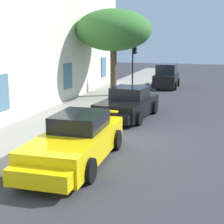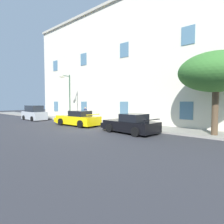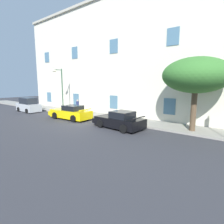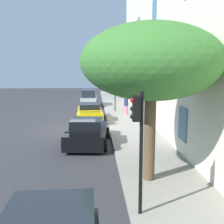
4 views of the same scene
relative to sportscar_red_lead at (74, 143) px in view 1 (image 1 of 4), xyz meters
name	(u,v)px [view 1 (image 1 of 4)]	position (x,y,z in m)	size (l,w,h in m)	color
ground_plane	(122,142)	(2.52, -0.81, -0.64)	(80.00, 80.00, 0.00)	#333338
sidewalk	(35,132)	(2.52, 2.88, -0.57)	(60.00, 3.04, 0.14)	gray
sportscar_red_lead	(74,143)	(0.00, 0.00, 0.00)	(5.15, 2.21, 1.47)	yellow
sportscar_yellow_flank	(127,105)	(6.35, 0.03, -0.02)	(4.66, 2.51, 1.45)	black
hatchback_distant	(166,77)	(17.11, -0.30, 0.20)	(3.61, 1.88, 1.86)	black
tree_near_kerb	(113,30)	(11.66, 2.34, 3.62)	(4.79, 4.79, 5.45)	brown
traffic_light	(134,58)	(13.96, 1.57, 1.80)	(0.22, 0.36, 3.35)	black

